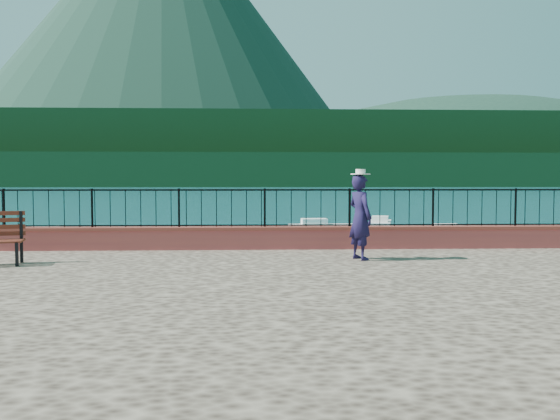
{
  "coord_description": "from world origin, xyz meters",
  "views": [
    {
      "loc": [
        -0.49,
        -10.35,
        2.95
      ],
      "look_at": [
        0.02,
        2.0,
        2.3
      ],
      "focal_mm": 35.0,
      "sensor_mm": 36.0,
      "label": 1
    }
  ],
  "objects": [
    {
      "name": "railing",
      "position": [
        0.0,
        3.7,
        2.25
      ],
      "size": [
        27.0,
        0.05,
        0.95
      ],
      "primitive_type": "cube",
      "color": "black",
      "rests_on": "parapet"
    },
    {
      "name": "companion_hill",
      "position": [
        220.0,
        560.0,
        0.0
      ],
      "size": [
        448.0,
        384.0,
        180.0
      ],
      "primitive_type": "ellipsoid",
      "color": "#142D23",
      "rests_on": "ground"
    },
    {
      "name": "parapet",
      "position": [
        0.0,
        3.7,
        1.49
      ],
      "size": [
        28.0,
        0.46,
        0.58
      ],
      "primitive_type": "cube",
      "color": "#AE463E",
      "rests_on": "promenade"
    },
    {
      "name": "far_forest",
      "position": [
        0.0,
        300.0,
        9.0
      ],
      "size": [
        900.0,
        60.0,
        18.0
      ],
      "primitive_type": "cube",
      "color": "black",
      "rests_on": "ground"
    },
    {
      "name": "ground",
      "position": [
        0.0,
        0.0,
        0.0
      ],
      "size": [
        2000.0,
        2000.0,
        0.0
      ],
      "primitive_type": "plane",
      "color": "#19596B",
      "rests_on": "ground"
    },
    {
      "name": "volcano",
      "position": [
        -120.0,
        700.0,
        190.0
      ],
      "size": [
        560.0,
        560.0,
        380.0
      ],
      "primitive_type": "cone",
      "color": "#142D23",
      "rests_on": "ground"
    },
    {
      "name": "boat_5",
      "position": [
        7.36,
        24.06,
        0.4
      ],
      "size": [
        2.11,
        3.55,
        0.8
      ],
      "primitive_type": "cube",
      "rotation": [
        0.0,
        0.0,
        1.31
      ],
      "color": "silver",
      "rests_on": "ground"
    },
    {
      "name": "boat_2",
      "position": [
        9.72,
        16.98,
        0.4
      ],
      "size": [
        3.44,
        1.43,
        0.8
      ],
      "primitive_type": "cube",
      "rotation": [
        0.0,
        0.0,
        0.04
      ],
      "color": "silver",
      "rests_on": "ground"
    },
    {
      "name": "foothills",
      "position": [
        0.0,
        360.0,
        22.0
      ],
      "size": [
        900.0,
        120.0,
        44.0
      ],
      "primitive_type": "cube",
      "color": "black",
      "rests_on": "ground"
    },
    {
      "name": "dock",
      "position": [
        -2.0,
        12.0,
        0.15
      ],
      "size": [
        2.0,
        16.0,
        0.3
      ],
      "primitive_type": "cube",
      "color": "#2D231C",
      "rests_on": "ground"
    },
    {
      "name": "boat_0",
      "position": [
        -8.09,
        10.49,
        0.4
      ],
      "size": [
        3.65,
        2.15,
        0.8
      ],
      "primitive_type": "cube",
      "rotation": [
        0.0,
        0.0,
        0.26
      ],
      "color": "silver",
      "rests_on": "ground"
    },
    {
      "name": "boat_4",
      "position": [
        3.46,
        21.38,
        0.4
      ],
      "size": [
        4.26,
        1.44,
        0.8
      ],
      "primitive_type": "cube",
      "rotation": [
        0.0,
        0.0,
        0.03
      ],
      "color": "silver",
      "rests_on": "ground"
    },
    {
      "name": "hat",
      "position": [
        1.81,
        1.71,
        3.16
      ],
      "size": [
        0.44,
        0.44,
        0.12
      ],
      "primitive_type": "cylinder",
      "color": "white",
      "rests_on": "person"
    },
    {
      "name": "boat_1",
      "position": [
        2.08,
        10.97,
        0.4
      ],
      "size": [
        4.23,
        2.25,
        0.8
      ],
      "primitive_type": "cube",
      "rotation": [
        0.0,
        0.0,
        -0.25
      ],
      "color": "silver",
      "rests_on": "ground"
    },
    {
      "name": "boat_3",
      "position": [
        -10.23,
        16.73,
        0.4
      ],
      "size": [
        3.71,
        2.94,
        0.8
      ],
      "primitive_type": "cube",
      "rotation": [
        0.0,
        0.0,
        0.54
      ],
      "color": "silver",
      "rests_on": "ground"
    },
    {
      "name": "person",
      "position": [
        1.81,
        1.71,
        2.15
      ],
      "size": [
        0.71,
        0.82,
        1.9
      ],
      "primitive_type": "imported",
      "rotation": [
        0.0,
        0.0,
        2.01
      ],
      "color": "#171133",
      "rests_on": "promenade"
    }
  ]
}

